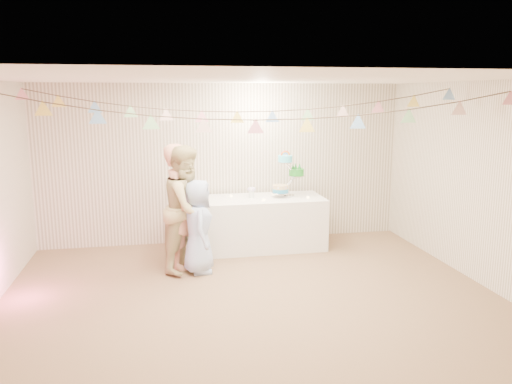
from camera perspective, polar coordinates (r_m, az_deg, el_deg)
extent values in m
plane|color=brown|center=(6.18, -0.41, -12.03)|extent=(6.00, 6.00, 0.00)
plane|color=white|center=(5.68, -0.45, 12.84)|extent=(6.00, 6.00, 0.00)
plane|color=silver|center=(8.23, -3.64, 3.23)|extent=(6.00, 6.00, 0.00)
plane|color=silver|center=(3.45, 7.33, -8.16)|extent=(6.00, 6.00, 0.00)
plane|color=silver|center=(6.99, 24.54, 0.81)|extent=(5.00, 5.00, 0.00)
cube|color=white|center=(7.96, -0.15, -3.58)|extent=(2.18, 0.87, 0.82)
cylinder|color=white|center=(7.73, -4.74, -1.38)|extent=(0.36, 0.36, 0.02)
imported|color=tan|center=(7.08, -8.68, -1.63)|extent=(0.47, 0.67, 1.76)
imported|color=tan|center=(6.96, -7.85, -1.87)|extent=(1.00, 1.07, 1.75)
imported|color=#A6BAEB|center=(6.88, -6.63, -3.95)|extent=(0.43, 0.65, 1.30)
cylinder|color=#FFD88C|center=(7.60, -5.86, -1.05)|extent=(0.04, 0.04, 0.03)
cylinder|color=#FFD88C|center=(7.98, -2.86, -0.43)|extent=(0.04, 0.04, 0.03)
cylinder|color=#FFD88C|center=(7.67, 0.90, -0.89)|extent=(0.04, 0.04, 0.03)
cylinder|color=#FFD88C|center=(8.14, 1.98, -0.18)|extent=(0.04, 0.04, 0.03)
cylinder|color=#FFD88C|center=(7.88, 5.97, -0.62)|extent=(0.04, 0.04, 0.03)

